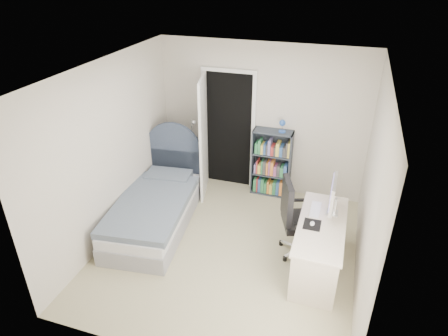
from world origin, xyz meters
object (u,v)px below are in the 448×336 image
(bed, at_px, (156,207))
(office_chair, at_px, (296,215))
(bookcase, at_px, (272,166))
(desk, at_px, (319,244))
(nightstand, at_px, (176,165))
(floor_lamp, at_px, (194,162))

(bed, distance_m, office_chair, 2.11)
(bookcase, height_order, desk, bookcase)
(bed, height_order, nightstand, bed)
(floor_lamp, height_order, bookcase, bookcase)
(office_chair, bearing_deg, bookcase, 113.30)
(nightstand, xyz_separation_m, floor_lamp, (0.40, -0.13, 0.19))
(bed, xyz_separation_m, floor_lamp, (0.18, 1.10, 0.24))
(floor_lamp, xyz_separation_m, office_chair, (1.90, -1.16, 0.09))
(nightstand, xyz_separation_m, desk, (2.65, -1.49, 0.04))
(floor_lamp, xyz_separation_m, bookcase, (1.28, 0.29, -0.01))
(floor_lamp, relative_size, bookcase, 0.96)
(desk, relative_size, office_chair, 1.27)
(office_chair, bearing_deg, desk, -29.46)
(floor_lamp, bearing_deg, desk, -31.08)
(bed, xyz_separation_m, nightstand, (-0.23, 1.23, 0.06))
(bed, relative_size, bookcase, 1.59)
(bookcase, bearing_deg, nightstand, -174.64)
(bed, bearing_deg, bookcase, 43.63)
(desk, bearing_deg, bookcase, 120.54)
(desk, height_order, office_chair, desk)
(bed, xyz_separation_m, bookcase, (1.46, 1.39, 0.24))
(nightstand, bearing_deg, floor_lamp, -18.11)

